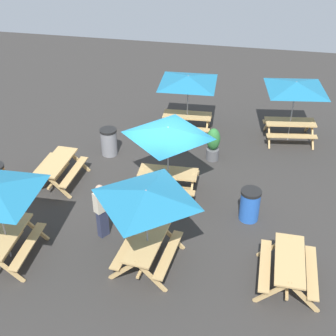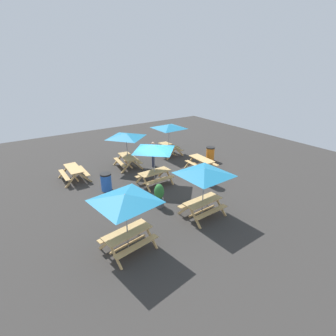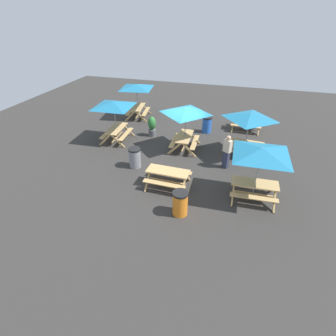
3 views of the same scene
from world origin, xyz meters
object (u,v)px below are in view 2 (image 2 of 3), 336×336
(picnic_table_3, at_px, (169,129))
(trash_bin_blue, at_px, (106,182))
(picnic_table_2, at_px, (154,151))
(trash_bin_gray, at_px, (210,177))
(picnic_table_6, at_px, (125,202))
(picnic_table_5, at_px, (126,138))
(person_standing, at_px, (153,154))
(trash_bin_orange, at_px, (210,154))
(potted_plant_0, at_px, (159,195))
(picnic_table_4, at_px, (204,175))
(picnic_table_0, at_px, (74,171))
(picnic_table_1, at_px, (202,161))

(picnic_table_3, relative_size, trash_bin_blue, 2.89)
(picnic_table_2, xyz_separation_m, trash_bin_gray, (-2.49, 1.86, -1.49))
(picnic_table_6, bearing_deg, picnic_table_5, -124.61)
(picnic_table_2, relative_size, picnic_table_6, 0.83)
(picnic_table_3, height_order, person_standing, picnic_table_3)
(trash_bin_orange, bearing_deg, trash_bin_blue, 1.67)
(potted_plant_0, bearing_deg, trash_bin_blue, -64.94)
(picnic_table_4, xyz_separation_m, trash_bin_gray, (-2.42, -2.11, -1.49))
(picnic_table_0, distance_m, potted_plant_0, 5.88)
(picnic_table_6, distance_m, potted_plant_0, 3.51)
(picnic_table_4, relative_size, picnic_table_6, 1.01)
(picnic_table_2, xyz_separation_m, picnic_table_3, (-3.47, -3.63, 0.00))
(picnic_table_6, bearing_deg, picnic_table_2, -140.13)
(trash_bin_gray, bearing_deg, picnic_table_5, -62.52)
(trash_bin_blue, relative_size, person_standing, 0.59)
(picnic_table_6, bearing_deg, picnic_table_4, 174.58)
(picnic_table_3, xyz_separation_m, trash_bin_orange, (-1.71, 2.60, -1.49))
(picnic_table_0, xyz_separation_m, picnic_table_4, (-3.66, 7.07, 1.43))
(picnic_table_6, xyz_separation_m, trash_bin_orange, (-8.89, -5.20, -1.49))
(picnic_table_0, xyz_separation_m, trash_bin_blue, (-1.04, 2.30, -0.07))
(picnic_table_4, height_order, picnic_table_6, same)
(picnic_table_0, height_order, person_standing, person_standing)
(picnic_table_4, bearing_deg, potted_plant_0, -58.39)
(picnic_table_0, relative_size, picnic_table_5, 0.78)
(trash_bin_gray, bearing_deg, picnic_table_2, -36.80)
(picnic_table_2, height_order, picnic_table_4, same)
(picnic_table_2, bearing_deg, trash_bin_orange, -170.84)
(picnic_table_3, bearing_deg, trash_bin_blue, -66.46)
(picnic_table_3, height_order, picnic_table_6, same)
(picnic_table_2, bearing_deg, picnic_table_1, 179.56)
(picnic_table_0, height_order, picnic_table_1, same)
(picnic_table_4, height_order, potted_plant_0, picnic_table_4)
(picnic_table_4, distance_m, person_standing, 6.52)
(trash_bin_orange, relative_size, trash_bin_gray, 1.00)
(picnic_table_0, height_order, trash_bin_orange, trash_bin_orange)
(picnic_table_3, distance_m, picnic_table_5, 3.62)
(trash_bin_gray, relative_size, person_standing, 0.59)
(picnic_table_3, distance_m, picnic_table_4, 8.32)
(picnic_table_2, xyz_separation_m, potted_plant_0, (1.12, 2.24, -1.38))
(picnic_table_0, relative_size, picnic_table_4, 0.64)
(picnic_table_2, height_order, potted_plant_0, picnic_table_2)
(picnic_table_5, relative_size, picnic_table_6, 0.83)
(trash_bin_orange, height_order, person_standing, person_standing)
(picnic_table_6, xyz_separation_m, person_standing, (-5.05, -6.49, -1.10))
(picnic_table_6, height_order, potted_plant_0, picnic_table_6)
(trash_bin_gray, bearing_deg, picnic_table_0, -39.27)
(picnic_table_0, xyz_separation_m, picnic_table_5, (-3.47, -0.04, 1.43))
(picnic_table_3, height_order, trash_bin_gray, picnic_table_3)
(picnic_table_1, relative_size, trash_bin_gray, 1.88)
(picnic_table_0, relative_size, picnic_table_6, 0.65)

